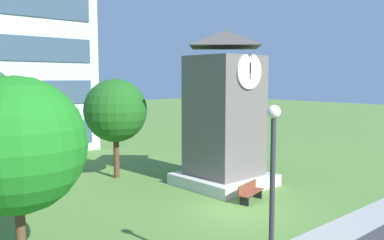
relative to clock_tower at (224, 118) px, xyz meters
The scene contains 7 objects.
ground_plane 5.84m from the clock_tower, 130.47° to the right, with size 160.00×160.00×0.00m, color #567F38.
kerb_strip 9.13m from the clock_tower, 110.61° to the right, with size 120.00×1.60×0.01m, color #9E9E99.
clock_tower is the anchor object (origin of this frame).
park_bench 4.59m from the clock_tower, 113.95° to the right, with size 1.86×0.90×0.88m.
street_lamp 11.66m from the clock_tower, 130.12° to the right, with size 0.36×0.36×5.17m.
tree_near_tower 12.49m from the clock_tower, 165.19° to the right, with size 4.04×4.04×5.95m.
tree_streetside 6.45m from the clock_tower, 123.41° to the left, with size 3.69×3.69×5.84m.
Camera 1 is at (-13.22, -11.95, 5.86)m, focal length 38.47 mm.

